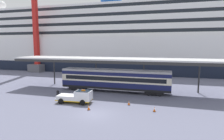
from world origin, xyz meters
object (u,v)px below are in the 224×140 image
(traffic_cone_near, at_px, (89,107))
(traffic_cone_mid, at_px, (154,109))
(train_carriage, at_px, (115,79))
(service_truck, at_px, (78,96))
(cruise_ship, at_px, (92,41))
(quay_bollard, at_px, (58,93))
(dockside_crane, at_px, (36,10))
(traffic_cone_far, at_px, (129,103))

(traffic_cone_near, distance_m, traffic_cone_mid, 8.58)
(train_carriage, height_order, service_truck, train_carriage)
(cruise_ship, height_order, traffic_cone_mid, cruise_ship)
(cruise_ship, relative_size, traffic_cone_near, 214.37)
(quay_bollard, bearing_deg, dockside_crane, 131.68)
(traffic_cone_far, height_order, quay_bollard, quay_bollard)
(cruise_ship, relative_size, quay_bollard, 155.51)
(dockside_crane, bearing_deg, traffic_cone_mid, -36.60)
(service_truck, height_order, dockside_crane, dockside_crane)
(cruise_ship, bearing_deg, quay_bollard, -75.89)
(cruise_ship, height_order, service_truck, cruise_ship)
(service_truck, xyz_separation_m, traffic_cone_near, (2.85, -2.52, -0.65))
(traffic_cone_mid, height_order, traffic_cone_far, traffic_cone_far)
(train_carriage, height_order, traffic_cone_near, train_carriage)
(cruise_ship, xyz_separation_m, traffic_cone_far, (23.14, -43.68, -9.70))
(cruise_ship, distance_m, quay_bollard, 44.36)
(cruise_ship, relative_size, traffic_cone_far, 216.68)
(cruise_ship, height_order, train_carriage, cruise_ship)
(traffic_cone_mid, bearing_deg, dockside_crane, 143.40)
(train_carriage, relative_size, traffic_cone_far, 29.05)
(traffic_cone_mid, height_order, quay_bollard, quay_bollard)
(traffic_cone_near, xyz_separation_m, traffic_cone_far, (4.69, 3.59, -0.00))
(traffic_cone_far, bearing_deg, cruise_ship, 117.91)
(service_truck, height_order, traffic_cone_far, service_truck)
(quay_bollard, bearing_deg, cruise_ship, 104.11)
(service_truck, relative_size, dockside_crane, 0.09)
(dockside_crane, bearing_deg, service_truck, -45.50)
(traffic_cone_near, relative_size, traffic_cone_mid, 1.15)
(cruise_ship, distance_m, train_carriage, 41.83)
(service_truck, bearing_deg, train_carriage, 67.52)
(traffic_cone_far, distance_m, dockside_crane, 48.26)
(cruise_ship, distance_m, traffic_cone_near, 51.66)
(traffic_cone_far, bearing_deg, train_carriage, 119.58)
(traffic_cone_mid, relative_size, quay_bollard, 0.63)
(train_carriage, distance_m, traffic_cone_near, 11.02)
(train_carriage, height_order, traffic_cone_mid, train_carriage)
(traffic_cone_near, bearing_deg, quay_bollard, 146.32)
(dockside_crane, relative_size, quay_bollard, 64.90)
(train_carriage, bearing_deg, traffic_cone_near, -93.08)
(train_carriage, relative_size, dockside_crane, 0.32)
(cruise_ship, relative_size, dockside_crane, 2.40)
(cruise_ship, height_order, dockside_crane, dockside_crane)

